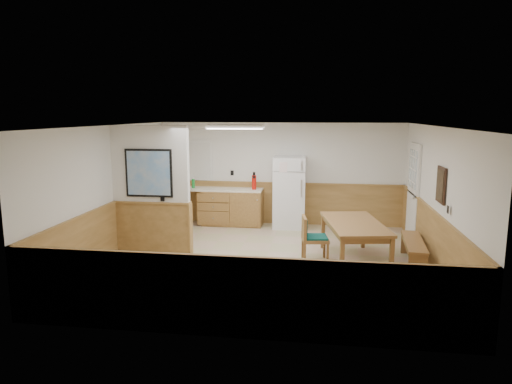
# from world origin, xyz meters

# --- Properties ---
(ground) EXTENTS (6.00, 6.00, 0.00)m
(ground) POSITION_xyz_m (0.00, 0.00, 0.00)
(ground) COLOR tan
(ground) RESTS_ON ground
(ceiling) EXTENTS (6.00, 6.00, 0.02)m
(ceiling) POSITION_xyz_m (0.00, 0.00, 2.50)
(ceiling) COLOR white
(ceiling) RESTS_ON back_wall
(back_wall) EXTENTS (6.00, 0.02, 2.50)m
(back_wall) POSITION_xyz_m (0.00, 3.00, 1.25)
(back_wall) COLOR white
(back_wall) RESTS_ON ground
(right_wall) EXTENTS (0.02, 6.00, 2.50)m
(right_wall) POSITION_xyz_m (3.00, 0.00, 1.25)
(right_wall) COLOR white
(right_wall) RESTS_ON ground
(left_wall) EXTENTS (0.02, 6.00, 2.50)m
(left_wall) POSITION_xyz_m (-3.00, 0.00, 1.25)
(left_wall) COLOR white
(left_wall) RESTS_ON ground
(wainscot_back) EXTENTS (6.00, 0.04, 1.00)m
(wainscot_back) POSITION_xyz_m (0.00, 2.98, 0.50)
(wainscot_back) COLOR #B38647
(wainscot_back) RESTS_ON ground
(wainscot_right) EXTENTS (0.04, 6.00, 1.00)m
(wainscot_right) POSITION_xyz_m (2.98, 0.00, 0.50)
(wainscot_right) COLOR #B38647
(wainscot_right) RESTS_ON ground
(wainscot_left) EXTENTS (0.04, 6.00, 1.00)m
(wainscot_left) POSITION_xyz_m (-2.98, 0.00, 0.50)
(wainscot_left) COLOR #B38647
(wainscot_left) RESTS_ON ground
(partition_wall) EXTENTS (1.50, 0.20, 2.50)m
(partition_wall) POSITION_xyz_m (-2.25, 0.19, 1.23)
(partition_wall) COLOR white
(partition_wall) RESTS_ON ground
(kitchen_counter) EXTENTS (2.20, 0.61, 1.00)m
(kitchen_counter) POSITION_xyz_m (-1.21, 2.68, 0.46)
(kitchen_counter) COLOR #A27C39
(kitchen_counter) RESTS_ON ground
(exterior_door) EXTENTS (0.07, 1.02, 2.15)m
(exterior_door) POSITION_xyz_m (2.96, 1.90, 1.05)
(exterior_door) COLOR white
(exterior_door) RESTS_ON ground
(kitchen_window) EXTENTS (0.80, 0.04, 1.00)m
(kitchen_window) POSITION_xyz_m (-2.10, 2.98, 1.55)
(kitchen_window) COLOR white
(kitchen_window) RESTS_ON back_wall
(wall_painting) EXTENTS (0.04, 0.50, 0.60)m
(wall_painting) POSITION_xyz_m (2.97, -0.30, 1.55)
(wall_painting) COLOR #301D13
(wall_painting) RESTS_ON right_wall
(fluorescent_fixture) EXTENTS (1.20, 0.30, 0.09)m
(fluorescent_fixture) POSITION_xyz_m (-0.80, 1.30, 2.45)
(fluorescent_fixture) COLOR white
(fluorescent_fixture) RESTS_ON ceiling
(refrigerator) EXTENTS (0.77, 0.73, 1.70)m
(refrigerator) POSITION_xyz_m (0.26, 2.63, 0.85)
(refrigerator) COLOR white
(refrigerator) RESTS_ON ground
(dining_table) EXTENTS (1.26, 2.03, 0.75)m
(dining_table) POSITION_xyz_m (1.62, 0.19, 0.66)
(dining_table) COLOR #915935
(dining_table) RESTS_ON ground
(dining_bench) EXTENTS (0.45, 1.51, 0.45)m
(dining_bench) POSITION_xyz_m (2.69, 0.17, 0.34)
(dining_bench) COLOR #915935
(dining_bench) RESTS_ON ground
(dining_chair) EXTENTS (0.72, 0.53, 0.85)m
(dining_chair) POSITION_xyz_m (0.82, 0.11, 0.49)
(dining_chair) COLOR #915935
(dining_chair) RESTS_ON ground
(fire_extinguisher) EXTENTS (0.11, 0.11, 0.42)m
(fire_extinguisher) POSITION_xyz_m (-0.60, 2.66, 1.09)
(fire_extinguisher) COLOR red
(fire_extinguisher) RESTS_ON kitchen_counter
(soap_bottle) EXTENTS (0.09, 0.09, 0.23)m
(soap_bottle) POSITION_xyz_m (-2.11, 2.65, 1.01)
(soap_bottle) COLOR #18852F
(soap_bottle) RESTS_ON kitchen_counter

